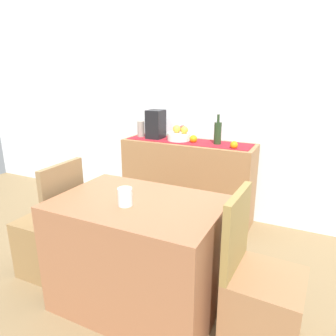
{
  "coord_description": "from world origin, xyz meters",
  "views": [
    {
      "loc": [
        1.16,
        -1.91,
        1.49
      ],
      "look_at": [
        0.05,
        0.38,
        0.72
      ],
      "focal_mm": 32.72,
      "sensor_mm": 36.0,
      "label": 1
    }
  ],
  "objects_px": {
    "sideboard_console": "(187,181)",
    "dining_table": "(139,253)",
    "chair_near_window": "(52,240)",
    "coffee_cup": "(125,197)",
    "ceramic_vase": "(141,129)",
    "chair_by_corner": "(260,304)",
    "wine_bottle": "(218,133)",
    "fruit_bowl": "(179,137)",
    "coffee_maker": "(156,124)"
  },
  "relations": [
    {
      "from": "fruit_bowl",
      "to": "dining_table",
      "type": "xyz_separation_m",
      "value": [
        0.31,
        -1.33,
        -0.52
      ]
    },
    {
      "from": "dining_table",
      "to": "sideboard_console",
      "type": "bearing_deg",
      "value": 98.87
    },
    {
      "from": "sideboard_console",
      "to": "coffee_cup",
      "type": "xyz_separation_m",
      "value": [
        0.18,
        -1.42,
        0.37
      ]
    },
    {
      "from": "ceramic_vase",
      "to": "chair_near_window",
      "type": "relative_size",
      "value": 0.19
    },
    {
      "from": "sideboard_console",
      "to": "coffee_maker",
      "type": "xyz_separation_m",
      "value": [
        -0.37,
        0.0,
        0.57
      ]
    },
    {
      "from": "sideboard_console",
      "to": "ceramic_vase",
      "type": "height_order",
      "value": "ceramic_vase"
    },
    {
      "from": "sideboard_console",
      "to": "fruit_bowl",
      "type": "bearing_deg",
      "value": 180.0
    },
    {
      "from": "fruit_bowl",
      "to": "wine_bottle",
      "type": "xyz_separation_m",
      "value": [
        0.41,
        0.0,
        0.07
      ]
    },
    {
      "from": "sideboard_console",
      "to": "coffee_cup",
      "type": "height_order",
      "value": "coffee_cup"
    },
    {
      "from": "fruit_bowl",
      "to": "coffee_maker",
      "type": "bearing_deg",
      "value": 180.0
    },
    {
      "from": "coffee_cup",
      "to": "chair_by_corner",
      "type": "relative_size",
      "value": 0.12
    },
    {
      "from": "dining_table",
      "to": "coffee_maker",
      "type": "bearing_deg",
      "value": 113.43
    },
    {
      "from": "coffee_cup",
      "to": "chair_near_window",
      "type": "height_order",
      "value": "chair_near_window"
    },
    {
      "from": "fruit_bowl",
      "to": "dining_table",
      "type": "bearing_deg",
      "value": -76.84
    },
    {
      "from": "coffee_maker",
      "to": "chair_by_corner",
      "type": "xyz_separation_m",
      "value": [
        1.36,
        -1.33,
        -0.73
      ]
    },
    {
      "from": "fruit_bowl",
      "to": "coffee_cup",
      "type": "relative_size",
      "value": 2.16
    },
    {
      "from": "chair_near_window",
      "to": "chair_by_corner",
      "type": "xyz_separation_m",
      "value": [
        1.57,
        0.0,
        0.0
      ]
    },
    {
      "from": "chair_near_window",
      "to": "chair_by_corner",
      "type": "bearing_deg",
      "value": 0.01
    },
    {
      "from": "coffee_maker",
      "to": "dining_table",
      "type": "relative_size",
      "value": 0.29
    },
    {
      "from": "dining_table",
      "to": "chair_by_corner",
      "type": "height_order",
      "value": "chair_by_corner"
    },
    {
      "from": "ceramic_vase",
      "to": "dining_table",
      "type": "distance_m",
      "value": 1.63
    },
    {
      "from": "ceramic_vase",
      "to": "coffee_cup",
      "type": "bearing_deg",
      "value": -62.83
    },
    {
      "from": "sideboard_console",
      "to": "chair_by_corner",
      "type": "height_order",
      "value": "chair_by_corner"
    },
    {
      "from": "coffee_maker",
      "to": "coffee_cup",
      "type": "bearing_deg",
      "value": -68.95
    },
    {
      "from": "coffee_maker",
      "to": "ceramic_vase",
      "type": "distance_m",
      "value": 0.19
    },
    {
      "from": "fruit_bowl",
      "to": "ceramic_vase",
      "type": "distance_m",
      "value": 0.45
    },
    {
      "from": "sideboard_console",
      "to": "dining_table",
      "type": "bearing_deg",
      "value": -81.13
    },
    {
      "from": "fruit_bowl",
      "to": "coffee_maker",
      "type": "height_order",
      "value": "coffee_maker"
    },
    {
      "from": "dining_table",
      "to": "coffee_cup",
      "type": "height_order",
      "value": "coffee_cup"
    },
    {
      "from": "coffee_maker",
      "to": "chair_near_window",
      "type": "xyz_separation_m",
      "value": [
        -0.21,
        -1.33,
        -0.73
      ]
    },
    {
      "from": "sideboard_console",
      "to": "wine_bottle",
      "type": "xyz_separation_m",
      "value": [
        0.3,
        0.0,
        0.54
      ]
    },
    {
      "from": "fruit_bowl",
      "to": "dining_table",
      "type": "relative_size",
      "value": 0.23
    },
    {
      "from": "wine_bottle",
      "to": "dining_table",
      "type": "distance_m",
      "value": 1.46
    },
    {
      "from": "sideboard_console",
      "to": "wine_bottle",
      "type": "bearing_deg",
      "value": 0.0
    },
    {
      "from": "fruit_bowl",
      "to": "chair_near_window",
      "type": "relative_size",
      "value": 0.26
    },
    {
      "from": "dining_table",
      "to": "chair_near_window",
      "type": "bearing_deg",
      "value": 179.97
    },
    {
      "from": "chair_by_corner",
      "to": "ceramic_vase",
      "type": "bearing_deg",
      "value": 139.2
    },
    {
      "from": "ceramic_vase",
      "to": "chair_by_corner",
      "type": "distance_m",
      "value": 2.14
    },
    {
      "from": "wine_bottle",
      "to": "chair_near_window",
      "type": "height_order",
      "value": "wine_bottle"
    },
    {
      "from": "ceramic_vase",
      "to": "chair_by_corner",
      "type": "relative_size",
      "value": 0.19
    },
    {
      "from": "fruit_bowl",
      "to": "wine_bottle",
      "type": "distance_m",
      "value": 0.41
    },
    {
      "from": "dining_table",
      "to": "chair_near_window",
      "type": "distance_m",
      "value": 0.79
    },
    {
      "from": "coffee_maker",
      "to": "coffee_cup",
      "type": "distance_m",
      "value": 1.53
    },
    {
      "from": "coffee_cup",
      "to": "chair_near_window",
      "type": "bearing_deg",
      "value": 173.49
    },
    {
      "from": "fruit_bowl",
      "to": "chair_near_window",
      "type": "xyz_separation_m",
      "value": [
        -0.47,
        -1.33,
        -0.62
      ]
    },
    {
      "from": "dining_table",
      "to": "chair_near_window",
      "type": "relative_size",
      "value": 1.15
    },
    {
      "from": "coffee_maker",
      "to": "chair_near_window",
      "type": "relative_size",
      "value": 0.33
    },
    {
      "from": "ceramic_vase",
      "to": "wine_bottle",
      "type": "bearing_deg",
      "value": 0.0
    },
    {
      "from": "ceramic_vase",
      "to": "chair_near_window",
      "type": "xyz_separation_m",
      "value": [
        -0.02,
        -1.33,
        -0.66
      ]
    },
    {
      "from": "chair_near_window",
      "to": "coffee_cup",
      "type": "bearing_deg",
      "value": -6.51
    }
  ]
}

